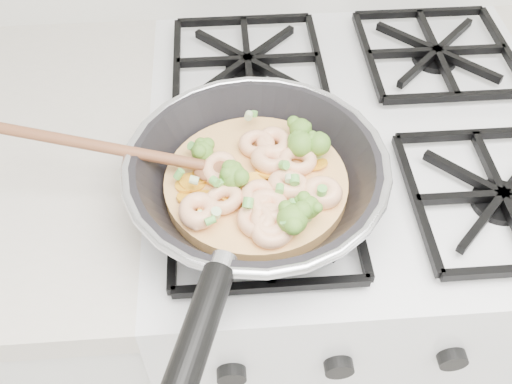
{
  "coord_description": "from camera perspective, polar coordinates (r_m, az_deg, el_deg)",
  "views": [
    {
      "loc": [
        -0.19,
        1.1,
        1.47
      ],
      "look_at": [
        -0.16,
        1.57,
        0.93
      ],
      "focal_mm": 40.96,
      "sensor_mm": 36.0,
      "label": 1
    }
  ],
  "objects": [
    {
      "name": "stove",
      "position": [
        1.19,
        7.21,
        -9.55
      ],
      "size": [
        0.6,
        0.6,
        0.92
      ],
      "color": "white",
      "rests_on": "ground"
    },
    {
      "name": "skillet",
      "position": [
        0.69,
        -0.06,
        1.2
      ],
      "size": [
        0.46,
        0.46,
        0.09
      ],
      "rotation": [
        0.0,
        0.0,
        0.35
      ],
      "color": "black",
      "rests_on": "stove"
    }
  ]
}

